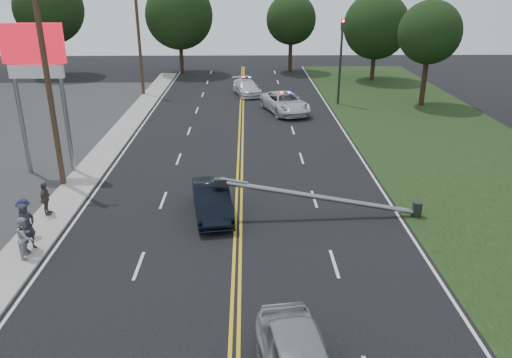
{
  "coord_description": "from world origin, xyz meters",
  "views": [
    {
      "loc": [
        0.42,
        -12.3,
        10.03
      ],
      "look_at": [
        0.81,
        8.47,
        1.7
      ],
      "focal_mm": 35.0,
      "sensor_mm": 36.0,
      "label": 1
    }
  ],
  "objects_px": {
    "pylon_sign": "(35,63)",
    "crashed_sedan": "(212,200)",
    "utility_pole_mid": "(49,89)",
    "bystander_a": "(28,227)",
    "emergency_a": "(285,103)",
    "traffic_signal": "(341,55)",
    "fallen_streetlight": "(332,199)",
    "bystander_b": "(25,237)",
    "emergency_b": "(246,87)",
    "bystander_d": "(45,199)",
    "bystander_c": "(25,217)",
    "utility_pole_far": "(139,39)"
  },
  "relations": [
    {
      "from": "emergency_b",
      "to": "bystander_c",
      "type": "bearing_deg",
      "value": -122.38
    },
    {
      "from": "traffic_signal",
      "to": "utility_pole_far",
      "type": "distance_m",
      "value": 17.97
    },
    {
      "from": "pylon_sign",
      "to": "crashed_sedan",
      "type": "height_order",
      "value": "pylon_sign"
    },
    {
      "from": "emergency_a",
      "to": "emergency_b",
      "type": "height_order",
      "value": "emergency_a"
    },
    {
      "from": "utility_pole_mid",
      "to": "bystander_b",
      "type": "relative_size",
      "value": 6.11
    },
    {
      "from": "emergency_a",
      "to": "bystander_b",
      "type": "relative_size",
      "value": 3.54
    },
    {
      "from": "emergency_b",
      "to": "bystander_c",
      "type": "xyz_separation_m",
      "value": [
        -9.15,
        -27.57,
        0.23
      ]
    },
    {
      "from": "traffic_signal",
      "to": "emergency_a",
      "type": "relative_size",
      "value": 1.22
    },
    {
      "from": "bystander_b",
      "to": "bystander_d",
      "type": "bearing_deg",
      "value": 4.75
    },
    {
      "from": "pylon_sign",
      "to": "crashed_sedan",
      "type": "relative_size",
      "value": 1.8
    },
    {
      "from": "emergency_a",
      "to": "bystander_a",
      "type": "distance_m",
      "value": 24.92
    },
    {
      "from": "fallen_streetlight",
      "to": "bystander_a",
      "type": "height_order",
      "value": "bystander_a"
    },
    {
      "from": "traffic_signal",
      "to": "fallen_streetlight",
      "type": "distance_m",
      "value": 22.62
    },
    {
      "from": "traffic_signal",
      "to": "utility_pole_mid",
      "type": "bearing_deg",
      "value": -134.2
    },
    {
      "from": "bystander_b",
      "to": "utility_pole_far",
      "type": "bearing_deg",
      "value": -2.59
    },
    {
      "from": "utility_pole_mid",
      "to": "bystander_a",
      "type": "bearing_deg",
      "value": -81.16
    },
    {
      "from": "crashed_sedan",
      "to": "emergency_b",
      "type": "xyz_separation_m",
      "value": [
        1.6,
        25.54,
        -0.04
      ]
    },
    {
      "from": "pylon_sign",
      "to": "bystander_d",
      "type": "xyz_separation_m",
      "value": [
        1.84,
        -5.7,
        -5.11
      ]
    },
    {
      "from": "crashed_sedan",
      "to": "emergency_a",
      "type": "xyz_separation_m",
      "value": [
        4.71,
        18.79,
        0.07
      ]
    },
    {
      "from": "pylon_sign",
      "to": "fallen_streetlight",
      "type": "height_order",
      "value": "pylon_sign"
    },
    {
      "from": "pylon_sign",
      "to": "emergency_b",
      "type": "relative_size",
      "value": 1.66
    },
    {
      "from": "utility_pole_far",
      "to": "bystander_d",
      "type": "bearing_deg",
      "value": -88.79
    },
    {
      "from": "traffic_signal",
      "to": "bystander_b",
      "type": "bearing_deg",
      "value": -122.77
    },
    {
      "from": "utility_pole_far",
      "to": "crashed_sedan",
      "type": "relative_size",
      "value": 2.25
    },
    {
      "from": "bystander_a",
      "to": "bystander_b",
      "type": "height_order",
      "value": "bystander_a"
    },
    {
      "from": "emergency_a",
      "to": "bystander_c",
      "type": "distance_m",
      "value": 24.17
    },
    {
      "from": "traffic_signal",
      "to": "bystander_a",
      "type": "xyz_separation_m",
      "value": [
        -16.43,
        -24.88,
        -3.1
      ]
    },
    {
      "from": "fallen_streetlight",
      "to": "traffic_signal",
      "type": "bearing_deg",
      "value": 79.41
    },
    {
      "from": "traffic_signal",
      "to": "emergency_b",
      "type": "relative_size",
      "value": 1.47
    },
    {
      "from": "pylon_sign",
      "to": "utility_pole_mid",
      "type": "bearing_deg",
      "value": -56.98
    },
    {
      "from": "utility_pole_mid",
      "to": "utility_pole_far",
      "type": "height_order",
      "value": "same"
    },
    {
      "from": "bystander_c",
      "to": "bystander_d",
      "type": "height_order",
      "value": "bystander_c"
    },
    {
      "from": "fallen_streetlight",
      "to": "emergency_a",
      "type": "relative_size",
      "value": 1.62
    },
    {
      "from": "utility_pole_far",
      "to": "emergency_a",
      "type": "distance_m",
      "value": 15.07
    },
    {
      "from": "utility_pole_mid",
      "to": "crashed_sedan",
      "type": "relative_size",
      "value": 2.25
    },
    {
      "from": "crashed_sedan",
      "to": "emergency_a",
      "type": "relative_size",
      "value": 0.77
    },
    {
      "from": "pylon_sign",
      "to": "crashed_sedan",
      "type": "distance_m",
      "value": 12.09
    },
    {
      "from": "traffic_signal",
      "to": "emergency_b",
      "type": "height_order",
      "value": "traffic_signal"
    },
    {
      "from": "bystander_d",
      "to": "bystander_a",
      "type": "bearing_deg",
      "value": -171.35
    },
    {
      "from": "traffic_signal",
      "to": "crashed_sedan",
      "type": "bearing_deg",
      "value": -113.68
    },
    {
      "from": "pylon_sign",
      "to": "emergency_a",
      "type": "height_order",
      "value": "pylon_sign"
    },
    {
      "from": "pylon_sign",
      "to": "fallen_streetlight",
      "type": "distance_m",
      "value": 16.66
    },
    {
      "from": "utility_pole_mid",
      "to": "bystander_a",
      "type": "distance_m",
      "value": 8.03
    },
    {
      "from": "traffic_signal",
      "to": "utility_pole_mid",
      "type": "height_order",
      "value": "utility_pole_mid"
    },
    {
      "from": "crashed_sedan",
      "to": "bystander_c",
      "type": "bearing_deg",
      "value": -174.15
    },
    {
      "from": "traffic_signal",
      "to": "pylon_sign",
      "type": "bearing_deg",
      "value": -139.61
    },
    {
      "from": "crashed_sedan",
      "to": "bystander_b",
      "type": "bearing_deg",
      "value": -160.57
    },
    {
      "from": "bystander_b",
      "to": "bystander_d",
      "type": "distance_m",
      "value": 3.73
    },
    {
      "from": "pylon_sign",
      "to": "traffic_signal",
      "type": "height_order",
      "value": "pylon_sign"
    },
    {
      "from": "traffic_signal",
      "to": "bystander_b",
      "type": "relative_size",
      "value": 4.31
    }
  ]
}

